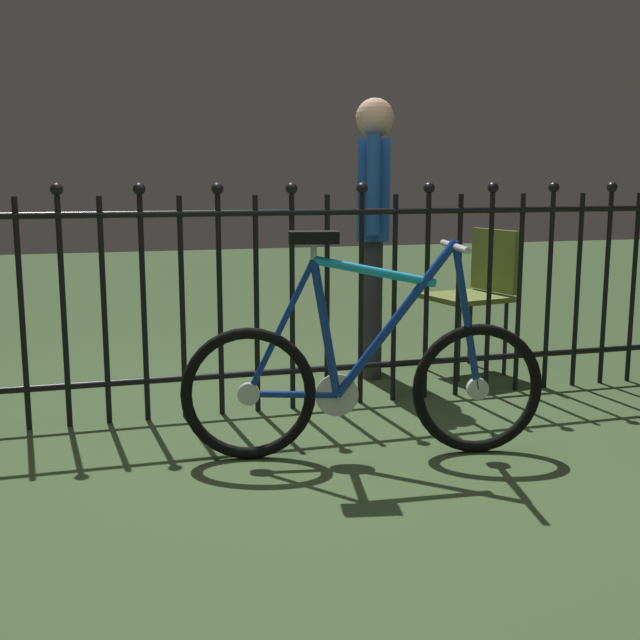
% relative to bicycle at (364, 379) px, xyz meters
% --- Properties ---
extents(ground_plane, '(20.00, 20.00, 0.00)m').
position_rel_bicycle_xyz_m(ground_plane, '(-0.26, -0.03, -0.33)').
color(ground_plane, '#374D2A').
extents(iron_fence, '(4.83, 0.07, 1.18)m').
position_rel_bicycle_xyz_m(iron_fence, '(-0.33, 0.77, 0.26)').
color(iron_fence, black).
rests_on(iron_fence, ground).
extents(bicycle, '(1.50, 0.44, 0.94)m').
position_rel_bicycle_xyz_m(bicycle, '(0.00, 0.00, 0.00)').
color(bicycle, black).
rests_on(bicycle, ground).
extents(chair_olive, '(0.49, 0.49, 0.85)m').
position_rel_bicycle_xyz_m(chair_olive, '(1.15, 1.24, 0.19)').
color(chair_olive, black).
rests_on(chair_olive, ground).
extents(person_visitor, '(0.28, 0.45, 1.60)m').
position_rel_bicycle_xyz_m(person_visitor, '(0.51, 1.31, 0.62)').
color(person_visitor, '#2D2D33').
rests_on(person_visitor, ground).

